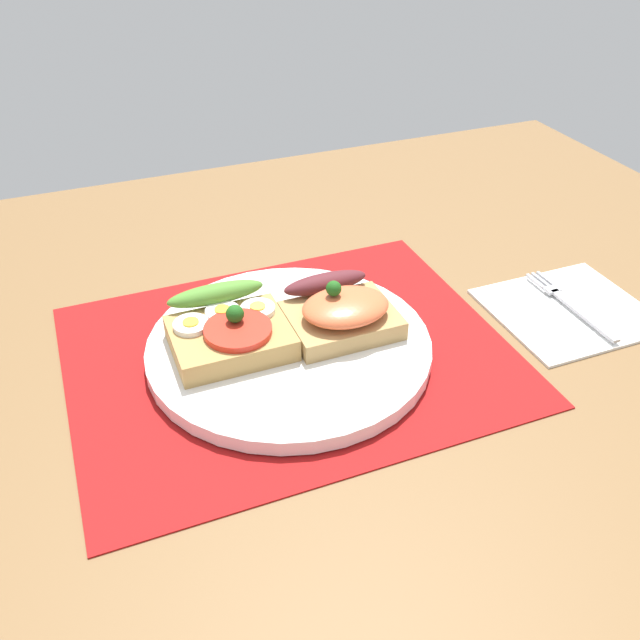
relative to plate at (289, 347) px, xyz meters
The scene contains 7 objects.
ground_plane 2.57cm from the plate, ahead, with size 120.00×90.00×3.20cm, color brown.
placemat 0.82cm from the plate, ahead, with size 39.11×31.06×0.30cm, color maroon.
plate is the anchor object (origin of this frame).
sandwich_egg_tomato 5.74cm from the plate, 162.53° to the left, with size 10.22×9.67×4.32cm.
sandwich_salmon 5.71cm from the plate, ahead, with size 9.76×9.19×5.26cm.
napkin 28.47cm from the plate, ahead, with size 15.00×13.56×0.60cm, color white.
fork 28.61cm from the plate, ahead, with size 1.62×12.91×0.32cm.
Camera 1 is at (-15.61, -46.67, 38.55)cm, focal length 38.34 mm.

